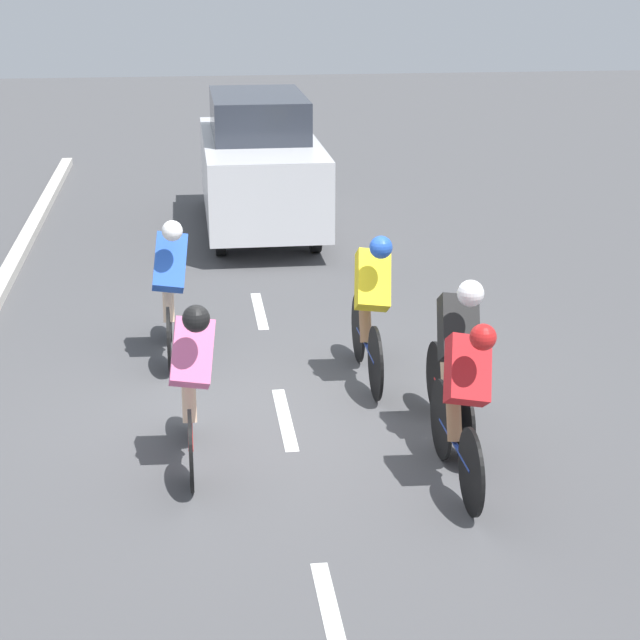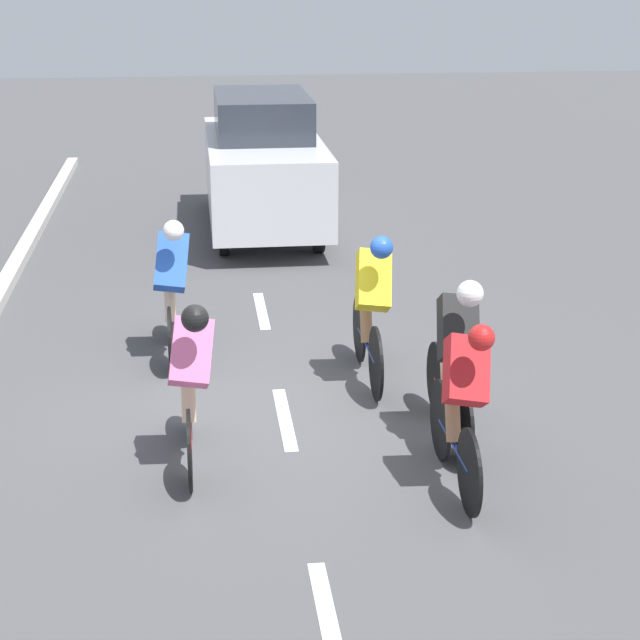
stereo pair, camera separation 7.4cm
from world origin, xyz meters
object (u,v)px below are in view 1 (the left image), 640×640
support_car (260,163)px  cyclist_pink (192,379)px  cyclist_black (456,354)px  cyclist_red (463,400)px  cyclist_yellow (371,305)px  cyclist_blue (170,284)px

support_car → cyclist_pink: bearing=81.9°
cyclist_pink → cyclist_black: 2.28m
cyclist_pink → cyclist_red: cyclist_pink is taller
cyclist_pink → cyclist_yellow: bearing=-136.7°
cyclist_pink → cyclist_red: 2.20m
cyclist_pink → cyclist_blue: bearing=-85.8°
cyclist_red → cyclist_black: 0.90m
cyclist_yellow → cyclist_red: bearing=98.2°
cyclist_red → cyclist_black: (-0.16, -0.89, 0.05)m
cyclist_blue → cyclist_yellow: (-1.96, 0.94, 0.00)m
cyclist_pink → cyclist_red: (-2.10, 0.65, -0.03)m
cyclist_black → support_car: support_car is taller
cyclist_pink → cyclist_red: size_ratio=0.98×
cyclist_red → support_car: (0.95, -8.75, 0.28)m
cyclist_blue → cyclist_black: size_ratio=0.96×
cyclist_yellow → cyclist_pink: size_ratio=1.08×
cyclist_pink → cyclist_black: bearing=-173.9°
cyclist_blue → cyclist_black: (-2.45, 2.37, -0.00)m
cyclist_yellow → cyclist_pink: (1.77, 1.67, -0.03)m
cyclist_blue → cyclist_yellow: size_ratio=0.93×
cyclist_black → support_car: bearing=-82.0°
cyclist_black → cyclist_blue: bearing=-44.0°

